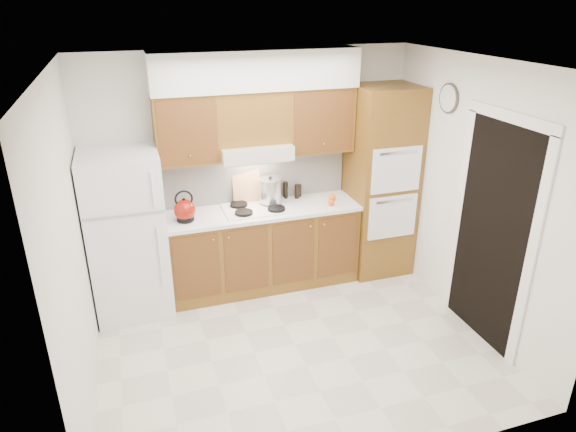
{
  "coord_description": "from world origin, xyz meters",
  "views": [
    {
      "loc": [
        -1.31,
        -3.82,
        3.08
      ],
      "look_at": [
        0.08,
        0.45,
        1.15
      ],
      "focal_mm": 32.0,
      "sensor_mm": 36.0,
      "label": 1
    }
  ],
  "objects_px": {
    "fridge": "(127,235)",
    "oven_cabinet": "(380,182)",
    "stock_pot": "(270,191)",
    "kettle": "(185,210)"
  },
  "relations": [
    {
      "from": "stock_pot",
      "to": "kettle",
      "type": "bearing_deg",
      "value": -169.34
    },
    {
      "from": "fridge",
      "to": "stock_pot",
      "type": "relative_size",
      "value": 6.65
    },
    {
      "from": "fridge",
      "to": "kettle",
      "type": "height_order",
      "value": "fridge"
    },
    {
      "from": "oven_cabinet",
      "to": "kettle",
      "type": "height_order",
      "value": "oven_cabinet"
    },
    {
      "from": "fridge",
      "to": "oven_cabinet",
      "type": "bearing_deg",
      "value": 0.7
    },
    {
      "from": "oven_cabinet",
      "to": "kettle",
      "type": "xyz_separation_m",
      "value": [
        -2.26,
        -0.05,
        -0.04
      ]
    },
    {
      "from": "fridge",
      "to": "kettle",
      "type": "bearing_deg",
      "value": -1.92
    },
    {
      "from": "fridge",
      "to": "oven_cabinet",
      "type": "relative_size",
      "value": 0.78
    },
    {
      "from": "oven_cabinet",
      "to": "fridge",
      "type": "bearing_deg",
      "value": -179.3
    },
    {
      "from": "kettle",
      "to": "stock_pot",
      "type": "relative_size",
      "value": 0.86
    }
  ]
}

